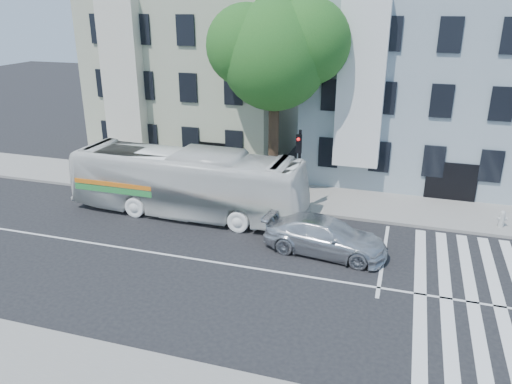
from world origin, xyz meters
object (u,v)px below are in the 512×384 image
at_px(sedan, 325,236).
at_px(traffic_signal, 299,161).
at_px(fire_hydrant, 502,219).
at_px(bus, 187,182).

relative_size(sedan, traffic_signal, 1.21).
bearing_deg(traffic_signal, sedan, -71.67).
bearing_deg(sedan, traffic_signal, 35.62).
height_order(sedan, fire_hydrant, sedan).
height_order(bus, traffic_signal, traffic_signal).
bearing_deg(bus, traffic_signal, -72.21).
distance_m(traffic_signal, fire_hydrant, 9.90).
bearing_deg(traffic_signal, bus, -174.16).
xyz_separation_m(traffic_signal, fire_hydrant, (9.59, 1.03, -2.24)).
relative_size(bus, fire_hydrant, 14.81).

